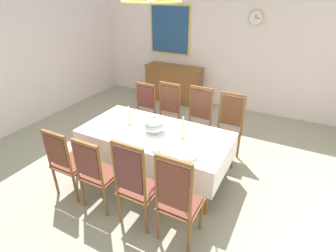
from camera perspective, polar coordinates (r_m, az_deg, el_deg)
ground at (r=4.29m, az=-2.19°, el=-9.96°), size 6.48×6.15×0.04m
back_wall at (r=6.36m, az=12.30°, el=17.91°), size 6.48×0.08×3.16m
left_wall at (r=5.88m, az=-32.39°, el=13.61°), size 0.08×6.15×3.16m
dining_table at (r=3.85m, az=-2.84°, el=-2.26°), size 2.16×1.05×0.75m
tablecloth at (r=3.87m, az=-2.83°, el=-2.62°), size 2.18×1.07×0.40m
chair_south_a at (r=3.80m, az=-20.98°, el=-7.15°), size 0.44×0.42×1.05m
chair_north_a at (r=5.00m, az=-5.55°, el=3.35°), size 0.44×0.42×1.05m
chair_south_b at (r=3.47m, az=-15.19°, el=-9.63°), size 0.44×0.42×1.06m
chair_north_b at (r=4.76m, az=-0.34°, el=2.53°), size 0.44×0.42×1.13m
chair_south_c at (r=3.12m, az=-6.91°, el=-12.45°), size 0.44×0.42×1.20m
chair_north_c at (r=4.53m, az=6.42°, el=1.09°), size 0.44×0.42×1.16m
chair_south_d at (r=2.92m, az=2.18°, el=-15.71°), size 0.44×0.42×1.20m
chair_north_d at (r=4.39m, az=12.89°, el=-0.45°), size 0.44×0.42×1.14m
soup_tureen at (r=3.76m, az=-3.03°, el=0.37°), size 0.32×0.32×0.25m
candlestick_west at (r=3.98m, az=-8.45°, el=1.76°), size 0.07×0.07×0.32m
candlestick_east at (r=3.57m, az=3.26°, el=-0.95°), size 0.07×0.07×0.34m
bowl_near_left at (r=3.25m, az=4.68°, el=-6.60°), size 0.18×0.18×0.03m
bowl_near_right at (r=3.39m, az=-2.69°, el=-4.87°), size 0.16×0.16×0.04m
bowl_far_left at (r=4.20m, az=-3.12°, el=1.93°), size 0.17×0.17×0.04m
spoon_primary at (r=3.24m, az=6.79°, el=-7.09°), size 0.03×0.18×0.01m
spoon_secondary at (r=3.37m, az=-0.82°, el=-5.35°), size 0.03×0.18×0.01m
sideboard at (r=6.74m, az=1.22°, el=9.17°), size 1.44×0.48×0.90m
mounted_clock at (r=6.09m, az=18.62°, el=21.41°), size 0.29×0.06×0.29m
framed_painting at (r=6.79m, az=0.45°, el=20.18°), size 1.07×0.05×1.16m
chandelier at (r=3.34m, az=-3.63°, el=25.58°), size 0.72×0.71×0.66m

